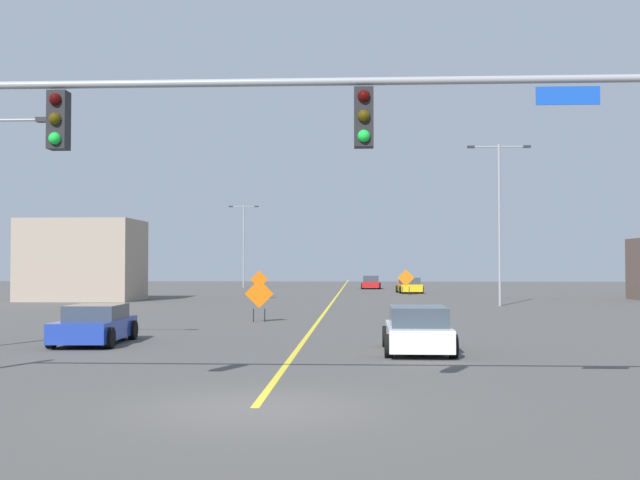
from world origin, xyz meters
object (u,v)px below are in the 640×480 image
object	(u,v)px
traffic_signal_assembly	(83,138)
street_lamp_far_right	(499,212)
construction_sign_left_lane	(406,279)
construction_sign_right_shoulder	(259,296)
car_blue_distant	(95,325)
car_white_passing	(418,330)
car_red_approaching	(371,283)
car_yellow_far	(409,286)
construction_sign_left_shoulder	(259,281)
street_lamp_near_right	(244,240)

from	to	relation	value
traffic_signal_assembly	street_lamp_far_right	size ratio (longest dim) A/B	1.67
construction_sign_left_lane	street_lamp_far_right	bearing A→B (deg)	-74.99
construction_sign_right_shoulder	car_blue_distant	bearing A→B (deg)	-112.22
street_lamp_far_right	construction_sign_left_lane	distance (m)	18.66
car_white_passing	car_red_approaching	xyz separation A→B (m)	(-0.46, 61.16, -0.01)
car_white_passing	car_yellow_far	size ratio (longest dim) A/B	0.99
construction_sign_left_shoulder	car_white_passing	distance (m)	37.86
car_white_passing	construction_sign_right_shoulder	bearing A→B (deg)	117.00
traffic_signal_assembly	car_blue_distant	xyz separation A→B (m)	(-3.49, 11.20, -4.18)
construction_sign_right_shoulder	car_white_passing	bearing A→B (deg)	-63.00
car_white_passing	traffic_signal_assembly	bearing A→B (deg)	-125.85
traffic_signal_assembly	street_lamp_far_right	distance (m)	37.90
traffic_signal_assembly	car_white_passing	distance (m)	12.01
car_white_passing	car_blue_distant	xyz separation A→B (m)	(-10.09, 2.06, -0.04)
traffic_signal_assembly	car_yellow_far	bearing A→B (deg)	80.78
construction_sign_left_shoulder	construction_sign_right_shoulder	bearing A→B (deg)	-82.85
construction_sign_right_shoulder	car_blue_distant	size ratio (longest dim) A/B	0.44
street_lamp_near_right	construction_sign_left_shoulder	world-z (taller)	street_lamp_near_right
construction_sign_right_shoulder	car_yellow_far	world-z (taller)	construction_sign_right_shoulder
construction_sign_right_shoulder	car_red_approaching	world-z (taller)	construction_sign_right_shoulder
street_lamp_near_right	street_lamp_far_right	world-z (taller)	street_lamp_far_right
traffic_signal_assembly	street_lamp_far_right	world-z (taller)	street_lamp_far_right
car_white_passing	car_blue_distant	distance (m)	10.30
car_white_passing	street_lamp_far_right	bearing A→B (deg)	75.32
street_lamp_near_right	construction_sign_left_shoulder	size ratio (longest dim) A/B	4.32
construction_sign_right_shoulder	car_blue_distant	world-z (taller)	construction_sign_right_shoulder
car_blue_distant	car_yellow_far	bearing A→B (deg)	74.55
construction_sign_left_lane	car_blue_distant	world-z (taller)	construction_sign_left_lane
construction_sign_left_shoulder	car_red_approaching	xyz separation A→B (m)	(8.72, 24.44, -0.70)
construction_sign_left_shoulder	street_lamp_near_right	bearing A→B (deg)	100.75
traffic_signal_assembly	construction_sign_right_shoulder	world-z (taller)	traffic_signal_assembly
street_lamp_far_right	construction_sign_left_shoulder	size ratio (longest dim) A/B	4.74
street_lamp_far_right	car_yellow_far	world-z (taller)	street_lamp_far_right
construction_sign_left_lane	car_red_approaching	bearing A→B (deg)	98.66
construction_sign_right_shoulder	construction_sign_left_lane	distance (m)	32.92
car_white_passing	car_blue_distant	bearing A→B (deg)	168.44
construction_sign_left_lane	street_lamp_near_right	bearing A→B (deg)	129.95
street_lamp_far_right	car_white_passing	distance (m)	27.63
car_white_passing	car_red_approaching	distance (m)	61.17
car_white_passing	street_lamp_near_right	bearing A→B (deg)	102.66
construction_sign_left_lane	traffic_signal_assembly	bearing A→B (deg)	-99.43
construction_sign_right_shoulder	car_white_passing	distance (m)	13.38
street_lamp_near_right	street_lamp_far_right	size ratio (longest dim) A/B	0.91
construction_sign_right_shoulder	car_yellow_far	bearing A→B (deg)	76.45
construction_sign_left_shoulder	construction_sign_left_lane	xyz separation A→B (m)	(11.37, 7.06, 0.02)
traffic_signal_assembly	construction_sign_right_shoulder	bearing A→B (deg)	88.55
street_lamp_far_right	car_blue_distant	bearing A→B (deg)	-125.04
traffic_signal_assembly	construction_sign_left_lane	distance (m)	53.75
car_red_approaching	car_blue_distant	xyz separation A→B (m)	(-9.63, -59.10, -0.03)
construction_sign_left_lane	car_white_passing	size ratio (longest dim) A/B	0.51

